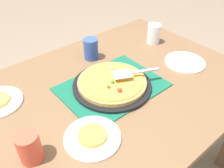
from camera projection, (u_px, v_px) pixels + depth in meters
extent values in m
cube|color=brown|center=(112.00, 90.00, 1.16)|extent=(1.40, 1.00, 0.03)
cube|color=brown|center=(137.00, 67.00, 1.99)|extent=(0.07, 0.07, 0.72)
cube|color=#145B42|center=(112.00, 87.00, 1.15)|extent=(0.48, 0.36, 0.01)
cylinder|color=black|center=(112.00, 85.00, 1.15)|extent=(0.38, 0.38, 0.01)
cylinder|color=tan|center=(112.00, 82.00, 1.14)|extent=(0.33, 0.33, 0.02)
cylinder|color=gold|center=(112.00, 80.00, 1.13)|extent=(0.30, 0.30, 0.01)
sphere|color=#E5CC7F|center=(112.00, 68.00, 1.19)|extent=(0.02, 0.02, 0.02)
sphere|color=#E5CC7F|center=(132.00, 84.00, 1.09)|extent=(0.02, 0.02, 0.02)
sphere|color=red|center=(119.00, 77.00, 1.13)|extent=(0.03, 0.03, 0.03)
sphere|color=red|center=(120.00, 90.00, 1.06)|extent=(0.02, 0.02, 0.02)
sphere|color=#338433|center=(113.00, 82.00, 1.11)|extent=(0.02, 0.02, 0.02)
sphere|color=red|center=(109.00, 87.00, 1.08)|extent=(0.02, 0.02, 0.02)
cylinder|color=white|center=(92.00, 138.00, 0.91)|extent=(0.22, 0.22, 0.01)
cylinder|color=white|center=(185.00, 62.00, 1.32)|extent=(0.22, 0.22, 0.01)
cylinder|color=gold|center=(92.00, 135.00, 0.90)|extent=(0.11, 0.11, 0.02)
cylinder|color=#E04C38|center=(29.00, 147.00, 0.80)|extent=(0.08, 0.08, 0.12)
cylinder|color=white|center=(154.00, 34.00, 1.48)|extent=(0.08, 0.08, 0.12)
cylinder|color=#3351AD|center=(91.00, 49.00, 1.33)|extent=(0.08, 0.08, 0.12)
cube|color=silver|center=(122.00, 74.00, 1.12)|extent=(0.11, 0.10, 0.00)
cube|color=#B2B2B7|center=(145.00, 71.00, 1.14)|extent=(0.13, 0.08, 0.01)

